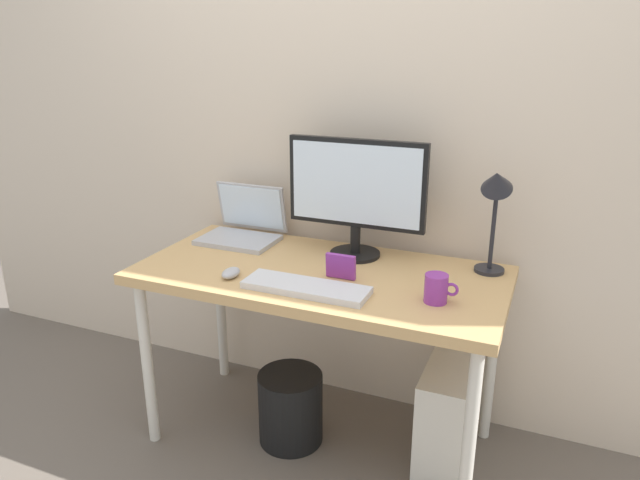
{
  "coord_description": "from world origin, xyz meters",
  "views": [
    {
      "loc": [
        0.79,
        -1.88,
        1.56
      ],
      "look_at": [
        0.0,
        0.0,
        0.86
      ],
      "focal_mm": 32.95,
      "sensor_mm": 36.0,
      "label": 1
    }
  ],
  "objects_px": {
    "mouse": "(231,273)",
    "computer_tower": "(447,417)",
    "coffee_mug": "(437,288)",
    "desk_lamp": "(495,197)",
    "monitor": "(356,191)",
    "photo_frame": "(341,266)",
    "wastebasket": "(291,407)",
    "laptop": "(244,226)",
    "desk": "(320,287)",
    "keyboard": "(306,287)"
  },
  "relations": [
    {
      "from": "laptop",
      "to": "desk_lamp",
      "type": "xyz_separation_m",
      "value": [
        1.03,
        -0.02,
        0.24
      ]
    },
    {
      "from": "monitor",
      "to": "laptop",
      "type": "relative_size",
      "value": 1.72
    },
    {
      "from": "computer_tower",
      "to": "monitor",
      "type": "bearing_deg",
      "value": 160.01
    },
    {
      "from": "keyboard",
      "to": "photo_frame",
      "type": "height_order",
      "value": "photo_frame"
    },
    {
      "from": "desk",
      "to": "computer_tower",
      "type": "height_order",
      "value": "desk"
    },
    {
      "from": "desk",
      "to": "desk_lamp",
      "type": "relative_size",
      "value": 3.28
    },
    {
      "from": "coffee_mug",
      "to": "wastebasket",
      "type": "relative_size",
      "value": 0.37
    },
    {
      "from": "monitor",
      "to": "photo_frame",
      "type": "distance_m",
      "value": 0.33
    },
    {
      "from": "desk",
      "to": "desk_lamp",
      "type": "bearing_deg",
      "value": 18.86
    },
    {
      "from": "mouse",
      "to": "coffee_mug",
      "type": "relative_size",
      "value": 0.8
    },
    {
      "from": "coffee_mug",
      "to": "desk_lamp",
      "type": "bearing_deg",
      "value": 67.89
    },
    {
      "from": "desk",
      "to": "wastebasket",
      "type": "distance_m",
      "value": 0.54
    },
    {
      "from": "monitor",
      "to": "coffee_mug",
      "type": "distance_m",
      "value": 0.54
    },
    {
      "from": "keyboard",
      "to": "computer_tower",
      "type": "distance_m",
      "value": 0.76
    },
    {
      "from": "monitor",
      "to": "wastebasket",
      "type": "distance_m",
      "value": 0.91
    },
    {
      "from": "monitor",
      "to": "computer_tower",
      "type": "bearing_deg",
      "value": -19.99
    },
    {
      "from": "keyboard",
      "to": "photo_frame",
      "type": "relative_size",
      "value": 4.0
    },
    {
      "from": "monitor",
      "to": "laptop",
      "type": "height_order",
      "value": "monitor"
    },
    {
      "from": "wastebasket",
      "to": "coffee_mug",
      "type": "bearing_deg",
      "value": -5.54
    },
    {
      "from": "photo_frame",
      "to": "desk",
      "type": "bearing_deg",
      "value": 155.54
    },
    {
      "from": "coffee_mug",
      "to": "wastebasket",
      "type": "distance_m",
      "value": 0.86
    },
    {
      "from": "desk",
      "to": "keyboard",
      "type": "height_order",
      "value": "keyboard"
    },
    {
      "from": "photo_frame",
      "to": "mouse",
      "type": "bearing_deg",
      "value": -159.19
    },
    {
      "from": "monitor",
      "to": "computer_tower",
      "type": "height_order",
      "value": "monitor"
    },
    {
      "from": "monitor",
      "to": "mouse",
      "type": "relative_size",
      "value": 6.11
    },
    {
      "from": "monitor",
      "to": "desk_lamp",
      "type": "xyz_separation_m",
      "value": [
        0.52,
        0.0,
        0.03
      ]
    },
    {
      "from": "desk",
      "to": "photo_frame",
      "type": "height_order",
      "value": "photo_frame"
    },
    {
      "from": "mouse",
      "to": "wastebasket",
      "type": "bearing_deg",
      "value": 38.35
    },
    {
      "from": "coffee_mug",
      "to": "mouse",
      "type": "bearing_deg",
      "value": -174.03
    },
    {
      "from": "desk_lamp",
      "to": "mouse",
      "type": "height_order",
      "value": "desk_lamp"
    },
    {
      "from": "desk_lamp",
      "to": "monitor",
      "type": "bearing_deg",
      "value": -179.95
    },
    {
      "from": "wastebasket",
      "to": "computer_tower",
      "type": "bearing_deg",
      "value": 8.92
    },
    {
      "from": "desk",
      "to": "desk_lamp",
      "type": "height_order",
      "value": "desk_lamp"
    },
    {
      "from": "desk",
      "to": "wastebasket",
      "type": "xyz_separation_m",
      "value": [
        -0.11,
        -0.06,
        -0.53
      ]
    },
    {
      "from": "mouse",
      "to": "wastebasket",
      "type": "xyz_separation_m",
      "value": [
        0.17,
        0.13,
        -0.61
      ]
    },
    {
      "from": "computer_tower",
      "to": "keyboard",
      "type": "bearing_deg",
      "value": -154.08
    },
    {
      "from": "keyboard",
      "to": "photo_frame",
      "type": "bearing_deg",
      "value": 63.73
    },
    {
      "from": "desk_lamp",
      "to": "computer_tower",
      "type": "xyz_separation_m",
      "value": [
        -0.08,
        -0.16,
        -0.83
      ]
    },
    {
      "from": "coffee_mug",
      "to": "computer_tower",
      "type": "relative_size",
      "value": 0.27
    },
    {
      "from": "keyboard",
      "to": "monitor",
      "type": "bearing_deg",
      "value": 84.19
    },
    {
      "from": "photo_frame",
      "to": "wastebasket",
      "type": "xyz_separation_m",
      "value": [
        -0.21,
        -0.01,
        -0.64
      ]
    },
    {
      "from": "desk_lamp",
      "to": "coffee_mug",
      "type": "xyz_separation_m",
      "value": [
        -0.13,
        -0.31,
        -0.25
      ]
    },
    {
      "from": "monitor",
      "to": "photo_frame",
      "type": "relative_size",
      "value": 5.0
    },
    {
      "from": "desk",
      "to": "wastebasket",
      "type": "height_order",
      "value": "desk"
    },
    {
      "from": "computer_tower",
      "to": "wastebasket",
      "type": "distance_m",
      "value": 0.62
    },
    {
      "from": "desk",
      "to": "computer_tower",
      "type": "distance_m",
      "value": 0.69
    },
    {
      "from": "wastebasket",
      "to": "desk_lamp",
      "type": "bearing_deg",
      "value": 20.29
    },
    {
      "from": "mouse",
      "to": "computer_tower",
      "type": "bearing_deg",
      "value": 16.3
    },
    {
      "from": "laptop",
      "to": "mouse",
      "type": "height_order",
      "value": "laptop"
    },
    {
      "from": "desk_lamp",
      "to": "wastebasket",
      "type": "distance_m",
      "value": 1.15
    }
  ]
}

